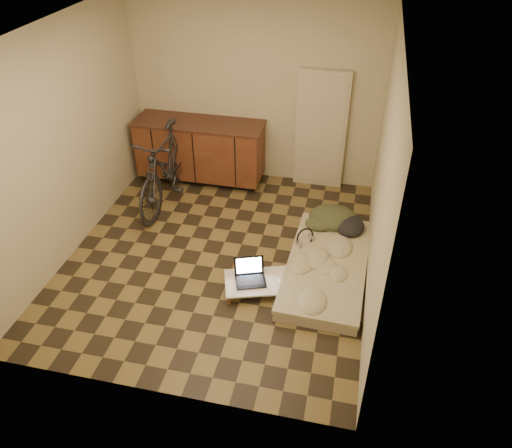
% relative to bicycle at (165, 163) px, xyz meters
% --- Properties ---
extents(room_shell, '(3.50, 4.00, 2.60)m').
position_rel_bicycle_xyz_m(room_shell, '(1.01, -1.00, 0.70)').
color(room_shell, brown).
rests_on(room_shell, ground).
extents(cabinets, '(1.84, 0.62, 0.91)m').
position_rel_bicycle_xyz_m(cabinets, '(0.26, 0.70, -0.13)').
color(cabinets, black).
rests_on(cabinets, ground).
extents(appliance_panel, '(0.70, 0.10, 1.70)m').
position_rel_bicycle_xyz_m(appliance_panel, '(1.96, 0.94, 0.25)').
color(appliance_panel, beige).
rests_on(appliance_panel, ground).
extents(bicycle, '(0.57, 1.85, 1.19)m').
position_rel_bicycle_xyz_m(bicycle, '(0.00, 0.00, 0.00)').
color(bicycle, black).
rests_on(bicycle, ground).
extents(futon, '(0.94, 1.87, 0.16)m').
position_rel_bicycle_xyz_m(futon, '(2.31, -1.05, -0.52)').
color(futon, '#BAA895').
rests_on(futon, ground).
extents(clothing_pile, '(0.66, 0.56, 0.26)m').
position_rel_bicycle_xyz_m(clothing_pile, '(2.35, -0.26, -0.31)').
color(clothing_pile, '#373F24').
rests_on(clothing_pile, futon).
extents(headphones, '(0.35, 0.35, 0.17)m').
position_rel_bicycle_xyz_m(headphones, '(2.01, -0.75, -0.35)').
color(headphones, black).
rests_on(headphones, futon).
extents(lap_desk, '(0.82, 0.66, 0.12)m').
position_rel_bicycle_xyz_m(lap_desk, '(1.59, -1.50, -0.49)').
color(lap_desk, brown).
rests_on(lap_desk, ground).
extents(laptop, '(0.41, 0.39, 0.22)m').
position_rel_bicycle_xyz_m(laptop, '(1.50, -1.48, -0.43)').
color(laptop, black).
rests_on(laptop, lap_desk).
extents(mouse, '(0.09, 0.11, 0.03)m').
position_rel_bicycle_xyz_m(mouse, '(1.84, -1.47, -0.46)').
color(mouse, white).
rests_on(mouse, lap_desk).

